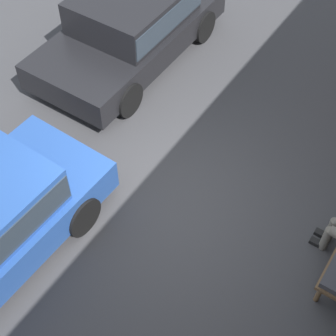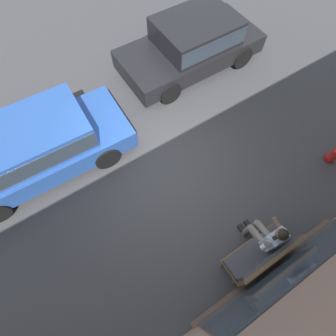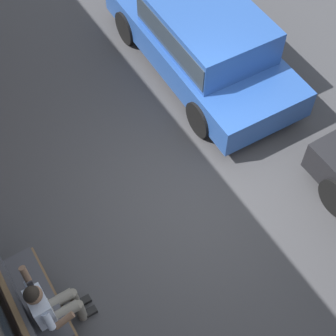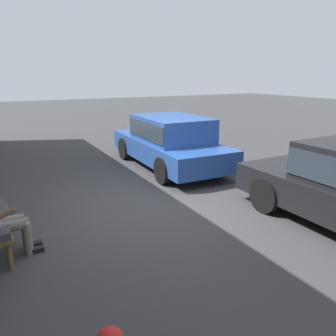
{
  "view_description": "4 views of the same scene",
  "coord_description": "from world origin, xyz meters",
  "px_view_note": "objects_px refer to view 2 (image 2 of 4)",
  "views": [
    {
      "loc": [
        3.81,
        2.6,
        6.64
      ],
      "look_at": [
        0.05,
        0.09,
        1.04
      ],
      "focal_mm": 55.0,
      "sensor_mm": 36.0,
      "label": 1
    },
    {
      "loc": [
        1.49,
        2.6,
        5.74
      ],
      "look_at": [
        0.12,
        0.48,
        0.86
      ],
      "focal_mm": 28.0,
      "sensor_mm": 36.0,
      "label": 2
    },
    {
      "loc": [
        -3.42,
        2.6,
        6.86
      ],
      "look_at": [
        -0.06,
        0.53,
        1.2
      ],
      "focal_mm": 55.0,
      "sensor_mm": 36.0,
      "label": 3
    },
    {
      "loc": [
        -5.45,
        2.6,
        2.47
      ],
      "look_at": [
        -0.88,
        0.12,
        0.98
      ],
      "focal_mm": 35.0,
      "sensor_mm": 36.0,
      "label": 4
    }
  ],
  "objects_px": {
    "bench": "(263,255)",
    "person_on_phone": "(268,236)",
    "parked_car_near": "(193,42)",
    "parked_car_mid": "(37,145)"
  },
  "relations": [
    {
      "from": "bench",
      "to": "person_on_phone",
      "type": "height_order",
      "value": "person_on_phone"
    },
    {
      "from": "parked_car_mid",
      "to": "person_on_phone",
      "type": "bearing_deg",
      "value": 124.77
    },
    {
      "from": "person_on_phone",
      "to": "parked_car_near",
      "type": "bearing_deg",
      "value": -110.27
    },
    {
      "from": "parked_car_mid",
      "to": "parked_car_near",
      "type": "bearing_deg",
      "value": -169.14
    },
    {
      "from": "parked_car_near",
      "to": "parked_car_mid",
      "type": "height_order",
      "value": "same"
    },
    {
      "from": "parked_car_near",
      "to": "parked_car_mid",
      "type": "xyz_separation_m",
      "value": [
        4.94,
        0.95,
        -0.0
      ]
    },
    {
      "from": "bench",
      "to": "parked_car_near",
      "type": "bearing_deg",
      "value": -111.97
    },
    {
      "from": "parked_car_mid",
      "to": "bench",
      "type": "bearing_deg",
      "value": 121.02
    },
    {
      "from": "bench",
      "to": "parked_car_near",
      "type": "height_order",
      "value": "parked_car_near"
    },
    {
      "from": "bench",
      "to": "person_on_phone",
      "type": "bearing_deg",
      "value": -140.56
    }
  ]
}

